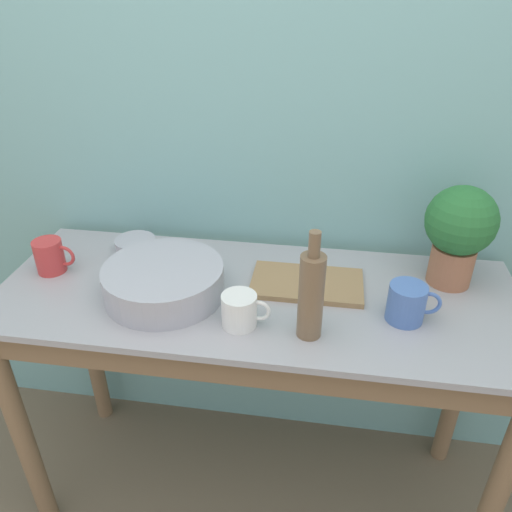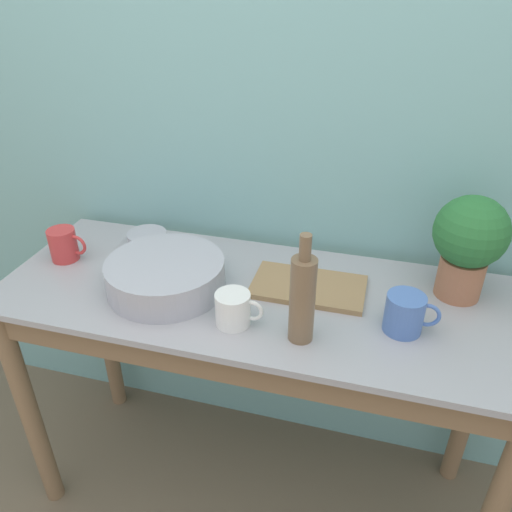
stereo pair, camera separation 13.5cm
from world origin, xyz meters
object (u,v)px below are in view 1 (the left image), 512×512
object	(u,v)px
potted_plant	(459,229)
bottle_tall	(311,294)
bowl_wash_large	(164,281)
bowl_small_steel	(136,245)
tray_board	(307,283)
mug_blue	(407,303)
mug_white	(240,310)
mug_red	(50,256)

from	to	relation	value
potted_plant	bottle_tall	size ratio (longest dim) A/B	1.02
bowl_wash_large	bowl_small_steel	world-z (taller)	bowl_wash_large
bottle_tall	bowl_small_steel	size ratio (longest dim) A/B	2.26
bowl_wash_large	tray_board	distance (m)	0.41
bottle_tall	mug_blue	world-z (taller)	bottle_tall
mug_blue	tray_board	bearing A→B (deg)	155.97
bottle_tall	tray_board	bearing A→B (deg)	94.87
tray_board	mug_blue	bearing A→B (deg)	-24.03
mug_white	bowl_wash_large	bearing A→B (deg)	156.87
bottle_tall	mug_white	size ratio (longest dim) A/B	2.30
potted_plant	mug_white	size ratio (longest dim) A/B	2.35
mug_red	bottle_tall	bearing A→B (deg)	-13.00
bowl_wash_large	bowl_small_steel	xyz separation A→B (m)	(-0.17, 0.22, -0.02)
bottle_tall	bowl_wash_large	bearing A→B (deg)	164.78
mug_red	tray_board	world-z (taller)	mug_red
bowl_wash_large	tray_board	size ratio (longest dim) A/B	1.04
mug_blue	mug_white	distance (m)	0.43
mug_blue	bowl_small_steel	xyz separation A→B (m)	(-0.82, 0.23, -0.03)
mug_white	bowl_small_steel	size ratio (longest dim) A/B	0.98
mug_white	potted_plant	bearing A→B (deg)	27.13
mug_blue	potted_plant	bearing A→B (deg)	54.83
mug_red	mug_blue	size ratio (longest dim) A/B	0.90
mug_white	bottle_tall	bearing A→B (deg)	-3.84
potted_plant	bowl_wash_large	size ratio (longest dim) A/B	0.89
bowl_wash_large	bowl_small_steel	bearing A→B (deg)	127.33
bowl_small_steel	mug_blue	bearing A→B (deg)	-15.70
mug_white	bowl_small_steel	bearing A→B (deg)	141.50
bowl_wash_large	bowl_small_steel	size ratio (longest dim) A/B	2.60
bottle_tall	mug_blue	bearing A→B (deg)	21.99
mug_white	bowl_small_steel	world-z (taller)	mug_white
mug_red	bowl_small_steel	size ratio (longest dim) A/B	0.96
bowl_wash_large	bottle_tall	world-z (taller)	bottle_tall
mug_white	tray_board	distance (m)	0.26
potted_plant	tray_board	bearing A→B (deg)	-168.24
potted_plant	mug_red	size ratio (longest dim) A/B	2.41
mug_red	tray_board	size ratio (longest dim) A/B	0.39
bottle_tall	tray_board	size ratio (longest dim) A/B	0.91
mug_white	mug_blue	bearing A→B (deg)	11.67
bowl_small_steel	tray_board	world-z (taller)	bowl_small_steel
mug_blue	tray_board	xyz separation A→B (m)	(-0.26, 0.12, -0.04)
bowl_wash_large	mug_red	world-z (taller)	mug_red
potted_plant	mug_red	world-z (taller)	potted_plant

